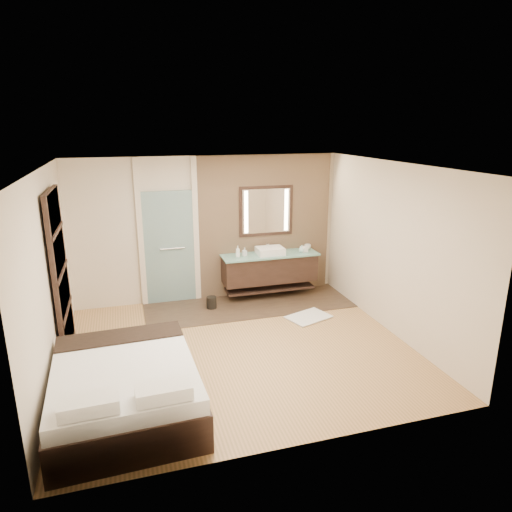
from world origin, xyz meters
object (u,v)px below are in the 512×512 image
object	(u,v)px
vanity	(270,268)
mirror_unit	(266,211)
waste_bin	(212,303)
bed	(126,389)

from	to	relation	value
vanity	mirror_unit	world-z (taller)	mirror_unit
waste_bin	vanity	bearing A→B (deg)	13.03
bed	waste_bin	distance (m)	3.21
mirror_unit	vanity	bearing A→B (deg)	-90.00
bed	mirror_unit	bearing A→B (deg)	48.15
vanity	mirror_unit	bearing A→B (deg)	90.00
vanity	mirror_unit	distance (m)	1.10
mirror_unit	waste_bin	bearing A→B (deg)	-156.73
mirror_unit	waste_bin	world-z (taller)	mirror_unit
vanity	waste_bin	size ratio (longest dim) A/B	8.18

